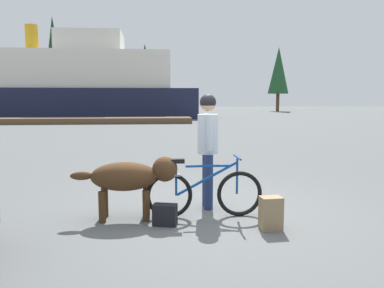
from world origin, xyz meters
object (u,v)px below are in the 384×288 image
(dog, at_px, (131,177))
(ferry_boat, at_px, (67,86))
(sailboat_moored, at_px, (101,111))
(handbag_pannier, at_px, (165,215))
(bicycle, at_px, (204,192))
(person_cyclist, at_px, (208,139))
(backpack, at_px, (271,213))

(dog, bearing_deg, ferry_boat, 104.06)
(ferry_boat, distance_m, sailboat_moored, 4.95)
(ferry_boat, xyz_separation_m, sailboat_moored, (2.44, 3.63, -2.32))
(dog, bearing_deg, handbag_pannier, -35.36)
(bicycle, height_order, dog, dog)
(dog, distance_m, handbag_pannier, 0.74)
(sailboat_moored, bearing_deg, ferry_boat, -123.88)
(sailboat_moored, bearing_deg, handbag_pannier, -80.68)
(person_cyclist, xyz_separation_m, ferry_boat, (-8.76, 29.88, 1.75))
(backpack, xyz_separation_m, sailboat_moored, (-7.01, 34.61, 0.30))
(dog, bearing_deg, backpack, -18.85)
(dog, bearing_deg, bicycle, -1.29)
(dog, distance_m, backpack, 2.00)
(person_cyclist, relative_size, handbag_pannier, 5.59)
(sailboat_moored, bearing_deg, backpack, -78.54)
(bicycle, height_order, handbag_pannier, bicycle)
(ferry_boat, bearing_deg, person_cyclist, -73.67)
(person_cyclist, height_order, sailboat_moored, sailboat_moored)
(backpack, bearing_deg, bicycle, 143.25)
(backpack, height_order, sailboat_moored, sailboat_moored)
(bicycle, xyz_separation_m, backpack, (0.82, -0.61, -0.15))
(person_cyclist, distance_m, backpack, 1.56)
(handbag_pannier, relative_size, ferry_boat, 0.01)
(ferry_boat, bearing_deg, handbag_pannier, -75.27)
(bicycle, height_order, sailboat_moored, sailboat_moored)
(handbag_pannier, xyz_separation_m, sailboat_moored, (-5.63, 34.31, 0.37))
(bicycle, relative_size, handbag_pannier, 5.30)
(handbag_pannier, bearing_deg, ferry_boat, 104.73)
(dog, distance_m, ferry_boat, 31.36)
(dog, xyz_separation_m, ferry_boat, (-7.60, 30.35, 2.23))
(bicycle, xyz_separation_m, ferry_boat, (-8.63, 30.37, 2.47))
(bicycle, relative_size, dog, 1.12)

